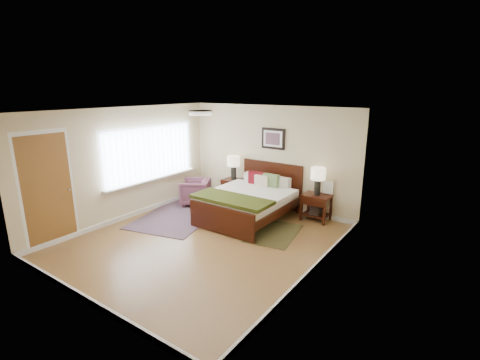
{
  "coord_description": "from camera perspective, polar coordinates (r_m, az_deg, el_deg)",
  "views": [
    {
      "loc": [
        4.16,
        -4.73,
        2.89
      ],
      "look_at": [
        0.2,
        0.94,
        1.05
      ],
      "focal_mm": 26.0,
      "sensor_mm": 36.0,
      "label": 1
    }
  ],
  "objects": [
    {
      "name": "floor",
      "position": [
        6.93,
        -5.9,
        -9.84
      ],
      "size": [
        5.0,
        5.0,
        0.0
      ],
      "primitive_type": "plane",
      "color": "olive",
      "rests_on": "ground"
    },
    {
      "name": "door",
      "position": [
        7.29,
        -29.02,
        -1.49
      ],
      "size": [
        0.06,
        1.0,
        2.18
      ],
      "color": "silver",
      "rests_on": "ground"
    },
    {
      "name": "front_wall",
      "position": [
        5.0,
        -25.42,
        -5.77
      ],
      "size": [
        4.5,
        0.04,
        2.5
      ],
      "primitive_type": "cube",
      "color": "beige",
      "rests_on": "ground"
    },
    {
      "name": "wall_art",
      "position": [
        8.35,
        5.45,
        6.77
      ],
      "size": [
        0.62,
        0.05,
        0.5
      ],
      "color": "black",
      "rests_on": "back_wall"
    },
    {
      "name": "nightstand_right",
      "position": [
        7.94,
        12.38,
        -4.02
      ],
      "size": [
        0.6,
        0.45,
        0.6
      ],
      "color": "black",
      "rests_on": "ground"
    },
    {
      "name": "ceiling",
      "position": [
        6.31,
        -6.51,
        11.25
      ],
      "size": [
        4.5,
        5.0,
        0.02
      ],
      "primitive_type": "cube",
      "color": "white",
      "rests_on": "back_wall"
    },
    {
      "name": "lamp_left",
      "position": [
        8.86,
        -1.08,
        2.76
      ],
      "size": [
        0.32,
        0.32,
        0.61
      ],
      "color": "black",
      "rests_on": "nightstand_left"
    },
    {
      "name": "nightstand_left",
      "position": [
        8.97,
        -1.14,
        -0.68
      ],
      "size": [
        0.51,
        0.46,
        0.61
      ],
      "color": "black",
      "rests_on": "ground"
    },
    {
      "name": "bed",
      "position": [
        7.79,
        1.57,
        -2.83
      ],
      "size": [
        1.73,
        2.1,
        1.13
      ],
      "color": "black",
      "rests_on": "ground"
    },
    {
      "name": "rug_navy",
      "position": [
        7.24,
        5.6,
        -8.66
      ],
      "size": [
        1.1,
        1.46,
        0.01
      ],
      "primitive_type": "cube",
      "rotation": [
        0.0,
        0.0,
        0.17
      ],
      "color": "black",
      "rests_on": "ground"
    },
    {
      "name": "left_wall",
      "position": [
        8.14,
        -18.26,
        2.5
      ],
      "size": [
        0.04,
        5.0,
        2.5
      ],
      "primitive_type": "cube",
      "color": "beige",
      "rests_on": "ground"
    },
    {
      "name": "lamp_right",
      "position": [
        7.77,
        12.68,
        0.6
      ],
      "size": [
        0.32,
        0.32,
        0.61
      ],
      "color": "black",
      "rests_on": "nightstand_right"
    },
    {
      "name": "ceil_fixture",
      "position": [
        6.32,
        -6.5,
        10.94
      ],
      "size": [
        0.44,
        0.44,
        0.08
      ],
      "color": "white",
      "rests_on": "ceiling"
    },
    {
      "name": "armchair",
      "position": [
        8.93,
        -7.35,
        -1.93
      ],
      "size": [
        0.97,
        0.96,
        0.65
      ],
      "primitive_type": "imported",
      "rotation": [
        0.0,
        0.0,
        -1.04
      ],
      "color": "brown",
      "rests_on": "ground"
    },
    {
      "name": "window",
      "position": [
        8.5,
        -14.35,
        4.16
      ],
      "size": [
        0.11,
        2.72,
        1.32
      ],
      "color": "silver",
      "rests_on": "left_wall"
    },
    {
      "name": "rug_persian",
      "position": [
        8.22,
        -10.18,
        -5.91
      ],
      "size": [
        2.02,
        2.48,
        0.01
      ],
      "primitive_type": "cube",
      "rotation": [
        0.0,
        0.0,
        0.24
      ],
      "color": "#0C0F3F",
      "rests_on": "ground"
    },
    {
      "name": "right_wall",
      "position": [
        5.36,
        12.32,
        -3.29
      ],
      "size": [
        0.04,
        5.0,
        2.5
      ],
      "primitive_type": "cube",
      "color": "beige",
      "rests_on": "ground"
    },
    {
      "name": "back_wall",
      "position": [
        8.5,
        4.94,
        3.71
      ],
      "size": [
        4.5,
        0.04,
        2.5
      ],
      "primitive_type": "cube",
      "color": "beige",
      "rests_on": "ground"
    }
  ]
}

